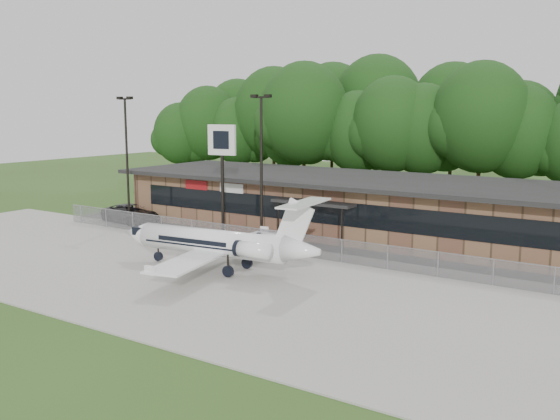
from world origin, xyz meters
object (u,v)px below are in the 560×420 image
Objects in this scene: terminal at (375,206)px; pole_sign at (222,152)px; business_jet at (220,244)px; suv at (131,214)px.

terminal is 5.00× the size of pole_sign.
business_jet is 17.81m from suv.
terminal is 7.43× the size of suv.
suv is at bearing 147.13° from business_jet.
terminal is 19.98m from suv.
suv is at bearing -161.03° from terminal.
suv is (-18.85, -6.48, -1.41)m from terminal.
business_jet is at bearing -61.73° from pole_sign.
terminal is at bearing 30.31° from pole_sign.
pole_sign is at bearing 121.51° from business_jet.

